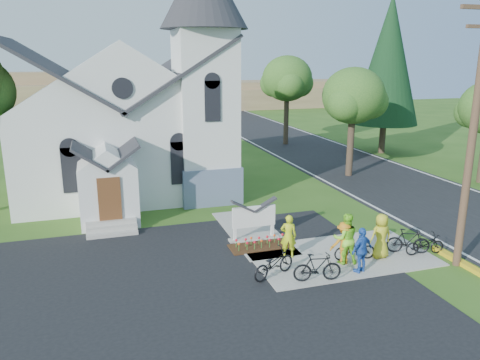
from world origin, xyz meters
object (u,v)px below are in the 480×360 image
object	(u,v)px
utility_pole	(476,123)
cyclist_4	(381,236)
cyclist_2	(362,250)
cyclist_3	(344,243)
bike_1	(317,267)
cyclist_0	(288,236)
bike_2	(355,249)
bike_4	(425,244)
cyclist_1	(346,238)
church_sign	(254,217)
bike_0	(274,264)
bike_3	(408,241)

from	to	relation	value
utility_pole	cyclist_4	distance (m)	5.31
utility_pole	cyclist_2	size ratio (longest dim) A/B	5.88
cyclist_3	cyclist_4	bearing A→B (deg)	-171.61
utility_pole	bike_1	bearing A→B (deg)	177.01
cyclist_0	bike_2	size ratio (longest dim) A/B	1.05
bike_1	bike_4	bearing A→B (deg)	-70.25
cyclist_1	cyclist_0	bearing A→B (deg)	-17.80
church_sign	cyclist_2	xyz separation A→B (m)	(2.66, -4.22, -0.13)
utility_pole	cyclist_0	xyz separation A→B (m)	(-5.89, 2.52, -4.50)
cyclist_0	bike_4	xyz separation A→B (m)	(5.23, -1.42, -0.43)
bike_0	bike_1	xyz separation A→B (m)	(1.32, -0.77, 0.02)
utility_pole	bike_4	size ratio (longest dim) A/B	6.14
bike_0	bike_4	distance (m)	6.40
utility_pole	cyclist_3	world-z (taller)	utility_pole
cyclist_1	cyclist_3	bearing A→B (deg)	24.59
utility_pole	cyclist_0	world-z (taller)	utility_pole
bike_1	bike_4	distance (m)	5.14
cyclist_2	cyclist_0	bearing A→B (deg)	-64.03
cyclist_3	bike_4	world-z (taller)	cyclist_3
cyclist_2	bike_3	distance (m)	2.87
utility_pole	cyclist_3	bearing A→B (deg)	161.95
cyclist_0	cyclist_4	bearing A→B (deg)	-176.17
cyclist_0	cyclist_4	size ratio (longest dim) A/B	0.97
bike_0	cyclist_4	bearing A→B (deg)	-110.46
cyclist_2	cyclist_3	bearing A→B (deg)	-93.72
bike_1	bike_3	world-z (taller)	bike_1
cyclist_3	cyclist_4	world-z (taller)	cyclist_4
cyclist_3	cyclist_2	bearing A→B (deg)	111.76
cyclist_1	church_sign	bearing A→B (deg)	-38.55
bike_0	cyclist_2	distance (m)	3.23
church_sign	utility_pole	distance (m)	9.18
bike_1	cyclist_1	bearing A→B (deg)	-46.96
cyclist_2	bike_2	xyz separation A→B (m)	(0.34, 1.00, -0.42)
bike_0	bike_2	xyz separation A→B (m)	(3.50, 0.42, -0.07)
cyclist_0	bike_0	bearing A→B (deg)	73.52
cyclist_0	bike_3	distance (m)	4.82
cyclist_4	bike_4	bearing A→B (deg)	172.60
utility_pole	bike_0	distance (m)	8.64
church_sign	cyclist_2	bearing A→B (deg)	-57.78
bike_0	cyclist_2	size ratio (longest dim) A/B	1.11
cyclist_0	bike_2	xyz separation A→B (m)	(2.33, -1.03, -0.43)
cyclist_0	bike_3	world-z (taller)	cyclist_0
bike_3	bike_4	xyz separation A→B (m)	(0.55, -0.31, -0.08)
cyclist_0	bike_3	xyz separation A→B (m)	(4.68, -1.11, -0.35)
church_sign	cyclist_3	xyz separation A→B (m)	(2.43, -3.35, -0.16)
bike_1	bike_0	bearing A→B (deg)	70.49
church_sign	bike_3	distance (m)	6.30
cyclist_4	cyclist_1	bearing A→B (deg)	2.08
bike_0	cyclist_4	xyz separation A→B (m)	(4.55, 0.31, 0.39)
utility_pole	cyclist_1	xyz separation A→B (m)	(-4.07, 1.36, -4.37)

